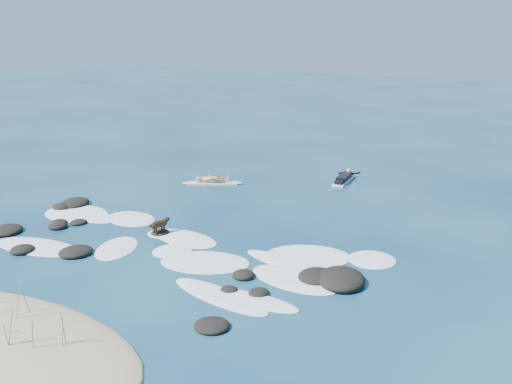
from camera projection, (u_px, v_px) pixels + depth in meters
The scene contains 6 objects.
ground at pixel (189, 240), 20.90m from camera, with size 160.00×160.00×0.00m, color #0A2642.
reef_rocks at pixel (167, 249), 19.75m from camera, with size 14.82×7.36×0.52m.
breaking_foam at pixel (180, 247), 20.15m from camera, with size 14.79×6.63×0.12m.
standing_surfer_rig at pixel (212, 171), 28.21m from camera, with size 2.75×1.74×1.72m.
paddling_surfer_rig at pixel (344, 178), 28.87m from camera, with size 1.22×2.75×0.47m.
dog at pixel (160, 224), 21.26m from camera, with size 0.42×1.03×0.66m.
Camera 1 is at (11.82, -15.84, 7.45)m, focal length 40.00 mm.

